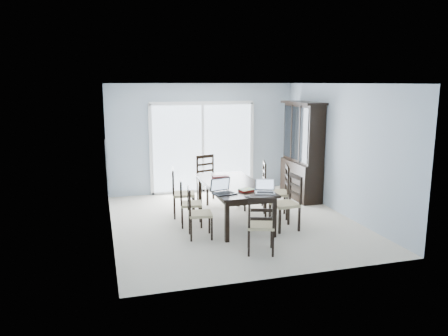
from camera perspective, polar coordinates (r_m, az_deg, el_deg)
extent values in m
plane|color=beige|center=(8.42, 1.21, -7.01)|extent=(5.00, 5.00, 0.00)
plane|color=white|center=(8.00, 1.28, 10.97)|extent=(5.00, 5.00, 0.00)
cube|color=#99A9B7|center=(10.50, -2.83, 3.89)|extent=(4.50, 0.02, 2.60)
cube|color=#99A9B7|center=(7.75, -14.85, 0.94)|extent=(0.02, 5.00, 2.60)
cube|color=#99A9B7|center=(9.03, 15.02, 2.34)|extent=(0.02, 5.00, 2.60)
cube|color=gray|center=(11.70, -3.89, -2.09)|extent=(4.50, 2.00, 0.10)
cube|color=#99999E|center=(12.54, -4.90, 1.59)|extent=(4.50, 0.06, 1.10)
cube|color=black|center=(8.22, 1.23, -2.17)|extent=(1.00, 2.20, 0.04)
cube|color=black|center=(8.24, 1.23, -2.58)|extent=(0.88, 2.08, 0.10)
cube|color=black|center=(7.29, 0.39, -7.08)|extent=(0.07, 0.07, 0.69)
cube|color=black|center=(7.56, 6.55, -6.48)|extent=(0.07, 0.07, 0.69)
cube|color=black|center=(9.15, -3.17, -3.30)|extent=(0.07, 0.07, 0.69)
cube|color=black|center=(9.36, 1.85, -2.94)|extent=(0.07, 0.07, 0.69)
cube|color=black|center=(10.15, 9.99, -1.53)|extent=(0.45, 1.30, 0.85)
cube|color=black|center=(9.99, 10.35, 4.51)|extent=(0.38, 1.30, 1.30)
cube|color=black|center=(9.92, 10.33, 8.38)|extent=(0.50, 1.38, 0.05)
cube|color=black|center=(9.53, 10.42, 4.19)|extent=(0.02, 0.36, 1.18)
cube|color=black|center=(9.91, 9.34, 4.49)|extent=(0.02, 0.36, 1.18)
cube|color=black|center=(10.28, 8.34, 4.76)|extent=(0.02, 0.36, 1.18)
cube|color=silver|center=(10.51, -2.79, 2.53)|extent=(2.40, 0.02, 2.10)
cube|color=white|center=(10.39, -2.83, 8.47)|extent=(2.52, 0.05, 0.08)
cube|color=white|center=(10.50, -2.77, 2.51)|extent=(0.06, 0.05, 2.10)
cube|color=white|center=(10.70, -2.72, -2.92)|extent=(2.52, 0.05, 0.05)
cube|color=black|center=(7.71, -4.52, -7.25)|extent=(0.04, 0.04, 0.39)
cube|color=black|center=(7.38, -4.32, -8.09)|extent=(0.04, 0.04, 0.39)
cube|color=black|center=(7.74, -1.93, -7.14)|extent=(0.04, 0.04, 0.39)
cube|color=black|center=(7.41, -1.61, -7.98)|extent=(0.04, 0.04, 0.39)
cube|color=tan|center=(7.49, -3.11, -6.01)|extent=(0.43, 0.43, 0.05)
cube|color=black|center=(8.33, -5.52, -5.86)|extent=(0.04, 0.04, 0.39)
cube|color=black|center=(8.00, -5.46, -6.58)|extent=(0.04, 0.04, 0.39)
cube|color=black|center=(8.34, -3.14, -5.80)|extent=(0.04, 0.04, 0.39)
cube|color=black|center=(8.01, -2.98, -6.51)|extent=(0.04, 0.04, 0.39)
cube|color=tan|center=(8.11, -4.30, -4.71)|extent=(0.44, 0.44, 0.05)
cube|color=black|center=(8.91, -6.53, -4.63)|extent=(0.04, 0.04, 0.43)
cube|color=black|center=(8.54, -6.47, -5.31)|extent=(0.04, 0.04, 0.43)
cube|color=black|center=(8.92, -4.10, -4.56)|extent=(0.04, 0.04, 0.43)
cube|color=black|center=(8.56, -3.93, -5.24)|extent=(0.04, 0.04, 0.43)
cube|color=tan|center=(8.67, -5.29, -3.41)|extent=(0.47, 0.47, 0.05)
cube|color=black|center=(7.95, 9.79, -6.63)|extent=(0.04, 0.04, 0.44)
cube|color=black|center=(8.27, 8.43, -5.88)|extent=(0.04, 0.04, 0.44)
cube|color=black|center=(7.76, 7.28, -6.98)|extent=(0.04, 0.04, 0.44)
cube|color=black|center=(8.09, 6.00, -6.19)|extent=(0.04, 0.04, 0.44)
cube|color=tan|center=(7.94, 7.92, -4.72)|extent=(0.46, 0.46, 0.05)
cube|color=black|center=(8.53, 8.19, -5.27)|extent=(0.05, 0.05, 0.46)
cube|color=black|center=(8.92, 7.90, -4.54)|extent=(0.05, 0.05, 0.46)
cube|color=black|center=(8.49, 5.46, -5.28)|extent=(0.05, 0.05, 0.46)
cube|color=black|center=(8.88, 5.29, -4.54)|extent=(0.05, 0.05, 0.46)
cube|color=tan|center=(8.63, 6.75, -3.26)|extent=(0.57, 0.57, 0.05)
cube|color=black|center=(9.05, 5.25, -4.28)|extent=(0.04, 0.04, 0.45)
cube|color=black|center=(9.43, 5.03, -3.64)|extent=(0.04, 0.04, 0.45)
cube|color=black|center=(9.02, 2.75, -4.30)|extent=(0.04, 0.04, 0.45)
cube|color=black|center=(9.40, 2.63, -3.66)|extent=(0.04, 0.04, 0.45)
cube|color=tan|center=(9.16, 3.94, -2.46)|extent=(0.54, 0.54, 0.05)
cube|color=black|center=(6.76, 3.27, -9.82)|extent=(0.04, 0.04, 0.41)
cube|color=black|center=(6.77, 6.41, -9.83)|extent=(0.04, 0.04, 0.41)
cube|color=black|center=(7.10, 3.24, -8.76)|extent=(0.04, 0.04, 0.41)
cube|color=black|center=(7.12, 6.23, -8.77)|extent=(0.04, 0.04, 0.41)
cube|color=tan|center=(6.86, 4.82, -7.47)|extent=(0.51, 0.51, 0.05)
cube|color=black|center=(9.97, -1.42, -2.75)|extent=(0.05, 0.05, 0.46)
cube|color=black|center=(9.77, -3.43, -3.06)|extent=(0.05, 0.05, 0.46)
cube|color=black|center=(9.64, -0.12, -3.23)|extent=(0.05, 0.05, 0.46)
cube|color=black|center=(9.43, -2.18, -3.57)|extent=(0.05, 0.05, 0.46)
cube|color=tan|center=(9.64, -1.80, -1.67)|extent=(0.56, 0.56, 0.05)
cube|color=black|center=(7.45, 0.06, -3.34)|extent=(0.42, 0.34, 0.02)
cube|color=silver|center=(7.42, 0.06, -2.38)|extent=(0.33, 0.12, 0.20)
cube|color=silver|center=(7.53, 5.39, -3.24)|extent=(0.40, 0.34, 0.02)
cube|color=silver|center=(7.50, 5.40, -2.38)|extent=(0.29, 0.14, 0.18)
cube|color=maroon|center=(7.64, 2.88, -2.96)|extent=(0.26, 0.21, 0.03)
cube|color=gold|center=(7.64, 2.96, -2.80)|extent=(0.29, 0.26, 0.01)
cube|color=black|center=(7.28, 3.14, -3.75)|extent=(0.12, 0.09, 0.01)
cube|color=#450D19|center=(8.53, -0.45, -1.27)|extent=(0.31, 0.17, 0.08)
cube|color=brown|center=(11.51, -8.15, -0.04)|extent=(1.97, 1.84, 0.82)
cube|color=#989898|center=(11.43, -8.21, 2.12)|extent=(2.03, 1.90, 0.05)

